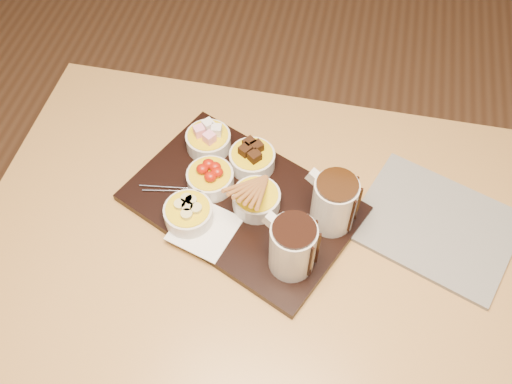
% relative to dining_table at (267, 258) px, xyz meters
% --- Properties ---
extents(ground, '(5.00, 5.00, 0.00)m').
position_rel_dining_table_xyz_m(ground, '(0.00, 0.00, -0.65)').
color(ground, brown).
rests_on(ground, ground).
extents(dining_table, '(1.20, 0.80, 0.75)m').
position_rel_dining_table_xyz_m(dining_table, '(0.00, 0.00, 0.00)').
color(dining_table, '#B48543').
rests_on(dining_table, ground).
extents(serving_board, '(0.54, 0.46, 0.02)m').
position_rel_dining_table_xyz_m(serving_board, '(-0.07, 0.06, 0.11)').
color(serving_board, black).
rests_on(serving_board, dining_table).
extents(napkin, '(0.15, 0.15, 0.00)m').
position_rel_dining_table_xyz_m(napkin, '(-0.13, -0.02, 0.12)').
color(napkin, white).
rests_on(napkin, serving_board).
extents(bowl_marshmallows, '(0.10, 0.10, 0.04)m').
position_rel_dining_table_xyz_m(bowl_marshmallows, '(-0.17, 0.19, 0.14)').
color(bowl_marshmallows, silver).
rests_on(bowl_marshmallows, serving_board).
extents(bowl_cake, '(0.10, 0.10, 0.04)m').
position_rel_dining_table_xyz_m(bowl_cake, '(-0.07, 0.16, 0.14)').
color(bowl_cake, silver).
rests_on(bowl_cake, serving_board).
extents(bowl_strawberries, '(0.10, 0.10, 0.04)m').
position_rel_dining_table_xyz_m(bowl_strawberries, '(-0.14, 0.09, 0.14)').
color(bowl_strawberries, silver).
rests_on(bowl_strawberries, serving_board).
extents(bowl_biscotti, '(0.10, 0.10, 0.04)m').
position_rel_dining_table_xyz_m(bowl_biscotti, '(-0.03, 0.06, 0.14)').
color(bowl_biscotti, silver).
rests_on(bowl_biscotti, serving_board).
extents(bowl_bananas, '(0.10, 0.10, 0.04)m').
position_rel_dining_table_xyz_m(bowl_bananas, '(-0.16, -0.01, 0.14)').
color(bowl_bananas, silver).
rests_on(bowl_bananas, serving_board).
extents(pitcher_dark_chocolate, '(0.12, 0.12, 0.12)m').
position_rel_dining_table_xyz_m(pitcher_dark_chocolate, '(0.06, -0.06, 0.18)').
color(pitcher_dark_chocolate, silver).
rests_on(pitcher_dark_chocolate, serving_board).
extents(pitcher_milk_chocolate, '(0.12, 0.12, 0.12)m').
position_rel_dining_table_xyz_m(pitcher_milk_chocolate, '(0.12, 0.05, 0.18)').
color(pitcher_milk_chocolate, silver).
rests_on(pitcher_milk_chocolate, serving_board).
extents(fondue_skewers, '(0.06, 0.26, 0.01)m').
position_rel_dining_table_xyz_m(fondue_skewers, '(-0.16, 0.07, 0.12)').
color(fondue_skewers, silver).
rests_on(fondue_skewers, serving_board).
extents(newspaper, '(0.38, 0.34, 0.01)m').
position_rel_dining_table_xyz_m(newspaper, '(0.34, 0.09, 0.10)').
color(newspaper, beige).
rests_on(newspaper, dining_table).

